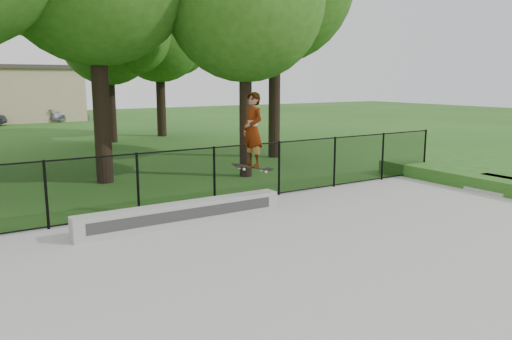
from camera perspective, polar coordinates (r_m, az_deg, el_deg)
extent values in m
plane|color=#265317|center=(8.35, 14.90, -12.68)|extent=(100.00, 100.00, 0.00)
cube|color=#A7A6A2|center=(8.34, 14.91, -12.49)|extent=(14.00, 12.00, 0.06)
cube|color=#A6A7A2|center=(11.14, -8.34, -4.94)|extent=(4.76, 0.40, 0.49)
imported|color=#9D9BB0|center=(41.99, -20.69, 5.96)|extent=(3.56, 2.62, 1.03)
cube|color=black|center=(11.57, -0.36, 0.30)|extent=(0.82, 0.23, 0.23)
imported|color=#BDF8F9|center=(11.45, -0.37, 4.62)|extent=(0.44, 0.64, 1.71)
cylinder|color=black|center=(11.44, -22.85, -2.63)|extent=(0.06, 0.06, 1.50)
cylinder|color=black|center=(11.91, -13.34, -1.61)|extent=(0.06, 0.06, 1.50)
cylinder|color=black|center=(12.68, -4.78, -0.65)|extent=(0.06, 0.06, 1.50)
cylinder|color=black|center=(13.70, 2.66, 0.20)|extent=(0.06, 0.06, 1.50)
cylinder|color=black|center=(14.92, 8.97, 0.92)|extent=(0.06, 0.06, 1.50)
cylinder|color=black|center=(16.29, 14.28, 1.51)|extent=(0.06, 0.06, 1.50)
cylinder|color=black|center=(17.79, 18.73, 2.00)|extent=(0.06, 0.06, 1.50)
cylinder|color=black|center=(12.56, -4.83, 2.58)|extent=(16.00, 0.04, 0.04)
cylinder|color=black|center=(12.83, -4.73, -3.72)|extent=(16.00, 0.04, 0.04)
cube|color=black|center=(12.68, -4.78, -0.65)|extent=(16.00, 0.01, 1.50)
cube|color=#A7A6A2|center=(15.54, 24.81, -2.30)|extent=(0.37, 1.20, 0.15)
cube|color=#A7A6A2|center=(15.82, 25.53, -1.88)|extent=(0.37, 1.20, 0.30)
cube|color=#A7A6A2|center=(16.10, 26.22, -1.46)|extent=(0.37, 1.20, 0.45)
cylinder|color=black|center=(16.23, -17.27, 7.22)|extent=(0.44, 0.44, 4.94)
cylinder|color=black|center=(16.56, -1.20, 6.57)|extent=(0.44, 0.44, 4.26)
sphere|color=#284E15|center=(16.71, -1.25, 18.77)|extent=(5.12, 5.12, 5.12)
cylinder|color=black|center=(20.79, 2.12, 8.70)|extent=(0.44, 0.44, 5.27)
cylinder|color=black|center=(23.98, -17.40, 8.46)|extent=(0.44, 0.44, 5.27)
cylinder|color=black|center=(29.22, -10.81, 7.92)|extent=(0.44, 0.44, 4.18)
sphere|color=#284E15|center=(29.29, -11.04, 14.71)|extent=(5.01, 5.01, 5.01)
cylinder|color=black|center=(26.91, -16.22, 7.32)|extent=(0.44, 0.44, 4.00)
sphere|color=#284E15|center=(26.96, -16.59, 14.37)|extent=(4.80, 4.80, 4.80)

